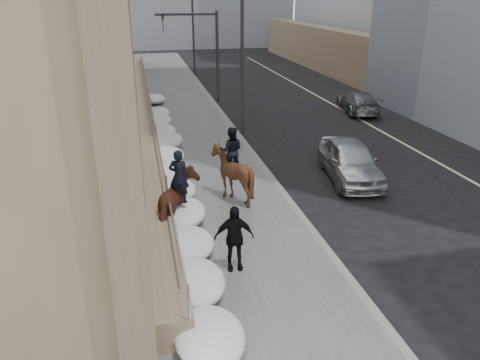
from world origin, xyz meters
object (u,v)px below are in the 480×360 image
object	(u,v)px
mounted_horse_right	(232,170)
car_grey	(358,102)
mounted_horse_left	(178,200)
car_silver	(350,160)
pedestrian	(234,238)

from	to	relation	value
mounted_horse_right	car_grey	bearing A→B (deg)	-119.03
mounted_horse_left	car_grey	xyz separation A→B (m)	(12.64, 13.64, -0.46)
mounted_horse_left	car_silver	bearing A→B (deg)	-136.75
car_grey	mounted_horse_left	bearing A→B (deg)	56.69
mounted_horse_left	car_grey	world-z (taller)	mounted_horse_left
mounted_horse_left	mounted_horse_right	bearing A→B (deg)	-117.06
mounted_horse_right	car_grey	xyz separation A→B (m)	(10.54, 11.68, -0.55)
mounted_horse_right	pedestrian	world-z (taller)	mounted_horse_right
mounted_horse_left	mounted_horse_right	world-z (taller)	mounted_horse_right
mounted_horse_left	pedestrian	distance (m)	2.87
mounted_horse_right	pedestrian	xyz separation A→B (m)	(-0.87, -4.55, -0.17)
mounted_horse_right	pedestrian	bearing A→B (deg)	92.27
mounted_horse_left	car_silver	distance (m)	7.89
pedestrian	car_grey	distance (m)	19.84
mounted_horse_right	pedestrian	size ratio (longest dim) A/B	1.43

